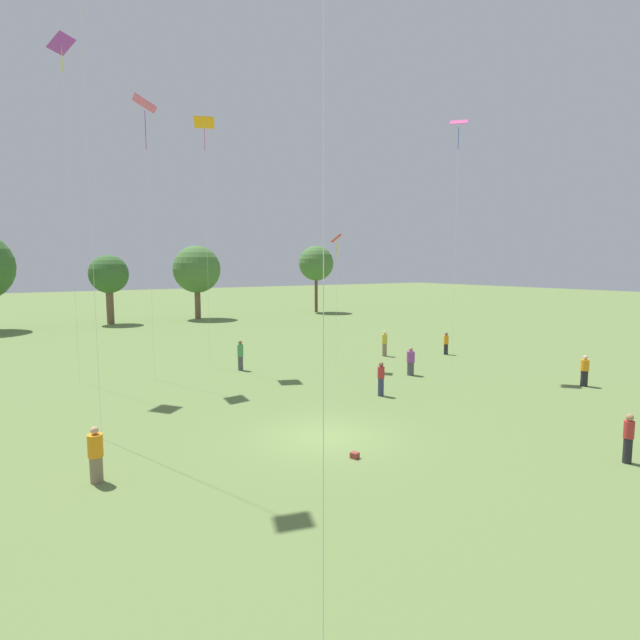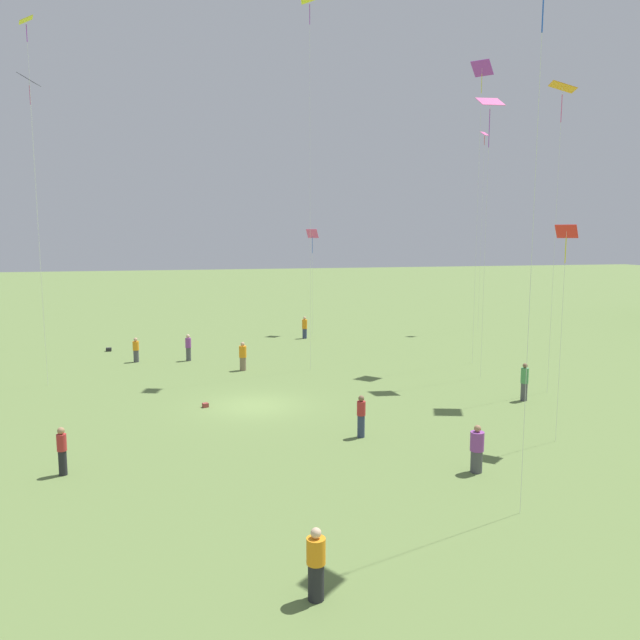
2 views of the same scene
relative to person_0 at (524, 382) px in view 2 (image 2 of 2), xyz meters
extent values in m
plane|color=olive|center=(-2.19, -12.89, -0.93)|extent=(240.00, 240.00, 0.00)
cylinder|color=#4C4C51|center=(0.00, 0.00, -0.50)|extent=(0.44, 0.44, 0.87)
cylinder|color=#4C9956|center=(0.00, 0.00, 0.31)|extent=(0.51, 0.51, 0.75)
sphere|color=brown|center=(0.00, 0.00, 0.81)|extent=(0.24, 0.24, 0.24)
cylinder|color=#232328|center=(13.89, -13.75, -0.51)|extent=(0.42, 0.42, 0.85)
cylinder|color=orange|center=(13.89, -13.75, 0.21)|extent=(0.49, 0.49, 0.59)
sphere|color=beige|center=(13.89, -13.75, 0.63)|extent=(0.24, 0.24, 0.24)
cylinder|color=#333D5B|center=(-20.62, -6.43, -0.55)|extent=(0.47, 0.47, 0.77)
cylinder|color=orange|center=(-20.62, -6.43, 0.19)|extent=(0.55, 0.55, 0.72)
sphere|color=tan|center=(-20.62, -6.43, 0.67)|extent=(0.24, 0.24, 0.24)
cylinder|color=#4C4C51|center=(-13.85, -15.56, -0.51)|extent=(0.38, 0.38, 0.86)
cylinder|color=purple|center=(-13.85, -15.56, 0.24)|extent=(0.44, 0.44, 0.62)
sphere|color=beige|center=(-13.85, -15.56, 0.67)|extent=(0.24, 0.24, 0.24)
cylinder|color=#333D5B|center=(3.41, -9.40, -0.49)|extent=(0.38, 0.38, 0.90)
cylinder|color=#B72D2D|center=(3.41, -9.40, 0.25)|extent=(0.44, 0.44, 0.57)
sphere|color=brown|center=(3.41, -9.40, 0.65)|extent=(0.24, 0.24, 0.24)
cylinder|color=#232328|center=(4.81, -20.34, -0.51)|extent=(0.33, 0.33, 0.85)
cylinder|color=#B72D2D|center=(4.81, -20.34, 0.20)|extent=(0.39, 0.39, 0.57)
sphere|color=#A87A56|center=(4.81, -20.34, 0.60)|extent=(0.24, 0.24, 0.24)
cylinder|color=#4C4C51|center=(-14.21, -18.81, -0.55)|extent=(0.36, 0.36, 0.77)
cylinder|color=orange|center=(-14.21, -18.81, 0.12)|extent=(0.42, 0.42, 0.57)
sphere|color=tan|center=(-14.21, -18.81, 0.52)|extent=(0.24, 0.24, 0.24)
cylinder|color=#4C4C51|center=(7.90, -6.71, -0.56)|extent=(0.55, 0.55, 0.76)
cylinder|color=purple|center=(7.90, -6.71, 0.15)|extent=(0.64, 0.64, 0.66)
sphere|color=#A87A56|center=(7.90, -6.71, 0.60)|extent=(0.24, 0.24, 0.24)
cylinder|color=#847056|center=(-10.13, -12.50, -0.54)|extent=(0.41, 0.41, 0.80)
cylinder|color=orange|center=(-10.13, -12.50, 0.20)|extent=(0.48, 0.48, 0.68)
sphere|color=tan|center=(-10.13, -12.50, 0.66)|extent=(0.24, 0.24, 0.24)
cylinder|color=blue|center=(11.09, -6.98, 12.98)|extent=(0.04, 0.04, 1.28)
cylinder|color=silver|center=(11.09, -6.98, 6.49)|extent=(0.01, 0.01, 14.86)
cube|color=red|center=(5.70, -2.13, 7.22)|extent=(0.98, 0.98, 0.50)
cylinder|color=yellow|center=(5.70, -2.13, 6.51)|extent=(0.04, 0.04, 0.96)
cylinder|color=silver|center=(5.70, -2.13, 3.14)|extent=(0.01, 0.01, 8.15)
cube|color=yellow|center=(-8.96, -23.16, 17.73)|extent=(0.86, 0.79, 0.38)
cylinder|color=purple|center=(-8.96, -23.16, 17.10)|extent=(0.04, 0.04, 0.82)
cylinder|color=silver|center=(-8.96, -23.16, 8.40)|extent=(0.01, 0.01, 18.66)
cube|color=#E54C99|center=(-5.11, 0.41, 14.19)|extent=(1.28, 1.40, 0.61)
cylinder|color=purple|center=(-5.11, 0.41, 12.79)|extent=(0.04, 0.04, 2.02)
cylinder|color=silver|center=(-5.11, 0.41, 6.63)|extent=(0.01, 0.01, 15.12)
cube|color=black|center=(-21.86, -25.55, 17.72)|extent=(1.50, 1.37, 0.68)
cylinder|color=#E54C99|center=(-21.86, -25.55, 16.69)|extent=(0.04, 0.04, 1.29)
cylinder|color=silver|center=(-21.86, -25.55, 8.39)|extent=(0.01, 0.01, 18.65)
cube|color=orange|center=(-1.19, 2.10, 14.17)|extent=(1.55, 1.51, 0.41)
cylinder|color=#E54C99|center=(-1.19, 2.10, 13.16)|extent=(0.04, 0.04, 1.29)
cylinder|color=silver|center=(-1.19, 2.10, 6.62)|extent=(0.01, 0.01, 15.11)
cube|color=#E54C99|center=(-23.23, -5.19, 7.21)|extent=(0.98, 1.08, 0.72)
cylinder|color=blue|center=(-23.23, -5.19, 6.28)|extent=(0.04, 0.04, 1.33)
cylinder|color=silver|center=(-23.23, -5.19, 3.14)|extent=(0.01, 0.01, 8.15)
cube|color=#E54C99|center=(-21.77, 9.08, 15.37)|extent=(0.75, 0.80, 0.38)
cylinder|color=red|center=(-21.77, 9.08, 14.82)|extent=(0.04, 0.04, 0.72)
cylinder|color=silver|center=(-21.77, 9.08, 7.22)|extent=(0.01, 0.01, 16.31)
cylinder|color=purple|center=(-9.36, -8.54, 19.28)|extent=(0.04, 0.04, 1.07)
cylinder|color=silver|center=(-9.36, -8.54, 9.59)|extent=(0.01, 0.01, 21.05)
cube|color=purple|center=(-8.84, 1.83, 16.91)|extent=(1.47, 1.45, 0.72)
cylinder|color=yellow|center=(-8.84, 1.83, 16.01)|extent=(0.04, 0.04, 1.10)
cylinder|color=silver|center=(-8.84, 1.83, 7.99)|extent=(0.01, 0.01, 17.84)
cube|color=#933833|center=(-2.50, -15.18, -0.83)|extent=(0.31, 0.32, 0.20)
cube|color=#262628|center=(-18.57, -20.85, -0.81)|extent=(0.32, 0.36, 0.24)
camera|label=1|loc=(-12.22, -28.18, 5.55)|focal=28.00mm
camera|label=2|loc=(26.39, -16.73, 7.08)|focal=35.00mm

